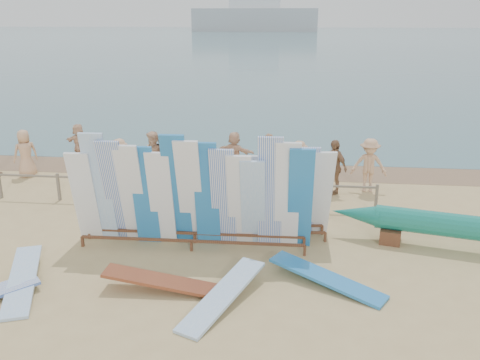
# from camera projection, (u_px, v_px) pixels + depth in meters

# --- Properties ---
(ground) EXTENTS (160.00, 160.00, 0.00)m
(ground) POSITION_uv_depth(u_px,v_px,m) (156.00, 246.00, 13.19)
(ground) COLOR tan
(ground) RESTS_ON ground
(ocean) EXTENTS (320.00, 240.00, 0.02)m
(ocean) POSITION_uv_depth(u_px,v_px,m) (284.00, 38.00, 134.19)
(ocean) COLOR #3E6570
(ocean) RESTS_ON ground
(wet_sand_strip) EXTENTS (40.00, 2.60, 0.01)m
(wet_sand_strip) POSITION_uv_depth(u_px,v_px,m) (204.00, 167.00, 19.99)
(wet_sand_strip) COLOR #816348
(wet_sand_strip) RESTS_ON ground
(distant_ship) EXTENTS (45.00, 8.00, 14.00)m
(distant_ship) POSITION_uv_depth(u_px,v_px,m) (255.00, 16.00, 182.94)
(distant_ship) COLOR #999EA3
(distant_ship) RESTS_ON ocean
(fence) EXTENTS (12.08, 0.08, 0.90)m
(fence) POSITION_uv_depth(u_px,v_px,m) (181.00, 186.00, 15.83)
(fence) COLOR #7B6F5D
(fence) RESTS_ON ground
(main_surfboard_rack) EXTENTS (6.10, 0.95, 3.06)m
(main_surfboard_rack) POSITION_uv_depth(u_px,v_px,m) (192.00, 197.00, 12.70)
(main_surfboard_rack) COLOR brown
(main_surfboard_rack) RESTS_ON ground
(side_surfboard_rack) EXTENTS (2.52, 1.05, 2.84)m
(side_surfboard_rack) POSITION_uv_depth(u_px,v_px,m) (286.00, 193.00, 13.23)
(side_surfboard_rack) COLOR brown
(side_surfboard_rack) RESTS_ON ground
(outrigger_canoe) EXTENTS (6.87, 2.15, 0.99)m
(outrigger_canoe) POSITION_uv_depth(u_px,v_px,m) (471.00, 229.00, 12.64)
(outrigger_canoe) COLOR brown
(outrigger_canoe) RESTS_ON ground
(vendor_table) EXTENTS (1.04, 0.84, 1.21)m
(vendor_table) POSITION_uv_depth(u_px,v_px,m) (245.00, 224.00, 13.55)
(vendor_table) COLOR brown
(vendor_table) RESTS_ON ground
(flat_board_b) EXTENTS (1.60, 2.68, 0.43)m
(flat_board_b) POSITION_uv_depth(u_px,v_px,m) (223.00, 304.00, 10.53)
(flat_board_b) COLOR #8EB7E3
(flat_board_b) RESTS_ON ground
(flat_board_d) EXTENTS (2.61, 1.83, 0.36)m
(flat_board_d) POSITION_uv_depth(u_px,v_px,m) (326.00, 285.00, 11.26)
(flat_board_d) COLOR #2574B9
(flat_board_d) RESTS_ON ground
(flat_board_c) EXTENTS (2.70, 0.63, 0.44)m
(flat_board_c) POSITION_uv_depth(u_px,v_px,m) (166.00, 291.00, 11.04)
(flat_board_c) COLOR brown
(flat_board_c) RESTS_ON ground
(flat_board_a) EXTENTS (1.47, 2.72, 0.37)m
(flat_board_a) POSITION_uv_depth(u_px,v_px,m) (23.00, 287.00, 11.18)
(flat_board_a) COLOR #8EB7E3
(flat_board_a) RESTS_ON ground
(beach_chair_left) EXTENTS (0.53, 0.55, 0.82)m
(beach_chair_left) POSITION_uv_depth(u_px,v_px,m) (194.00, 187.00, 16.99)
(beach_chair_left) COLOR red
(beach_chair_left) RESTS_ON ground
(beach_chair_right) EXTENTS (0.58, 0.59, 0.78)m
(beach_chair_right) POSITION_uv_depth(u_px,v_px,m) (207.00, 186.00, 17.10)
(beach_chair_right) COLOR red
(beach_chair_right) RESTS_ON ground
(stroller) EXTENTS (0.84, 0.99, 1.16)m
(stroller) POSITION_uv_depth(u_px,v_px,m) (242.00, 180.00, 16.91)
(stroller) COLOR red
(stroller) RESTS_ON ground
(beachgoer_2) EXTENTS (1.01, 0.85, 1.89)m
(beachgoer_2) POSITION_uv_depth(u_px,v_px,m) (154.00, 158.00, 17.72)
(beachgoer_2) COLOR beige
(beachgoer_2) RESTS_ON ground
(beachgoer_4) EXTENTS (0.78, 1.14, 1.78)m
(beachgoer_4) POSITION_uv_depth(u_px,v_px,m) (164.00, 162.00, 17.47)
(beachgoer_4) COLOR #8C6042
(beachgoer_4) RESTS_ON ground
(beachgoer_extra_0) EXTENTS (1.23, 0.61, 1.83)m
(beachgoer_extra_0) POSITION_uv_depth(u_px,v_px,m) (369.00, 165.00, 17.01)
(beachgoer_extra_0) COLOR tan
(beachgoer_extra_0) RESTS_ON ground
(beachgoer_11) EXTENTS (1.53, 0.86, 1.57)m
(beachgoer_11) POSITION_uv_depth(u_px,v_px,m) (79.00, 143.00, 20.52)
(beachgoer_11) COLOR beige
(beachgoer_11) RESTS_ON ground
(beachgoer_0) EXTENTS (0.91, 0.88, 1.76)m
(beachgoer_0) POSITION_uv_depth(u_px,v_px,m) (25.00, 153.00, 18.63)
(beachgoer_0) COLOR tan
(beachgoer_0) RESTS_ON ground
(beachgoer_5) EXTENTS (1.55, 1.07, 1.61)m
(beachgoer_5) POSITION_uv_depth(u_px,v_px,m) (234.00, 153.00, 18.98)
(beachgoer_5) COLOR beige
(beachgoer_5) RESTS_ON ground
(beachgoer_6) EXTENTS (0.55, 0.83, 1.55)m
(beachgoer_6) POSITION_uv_depth(u_px,v_px,m) (215.00, 173.00, 16.67)
(beachgoer_6) COLOR tan
(beachgoer_6) RESTS_ON ground
(beachgoer_7) EXTENTS (0.67, 0.52, 1.63)m
(beachgoer_7) POSITION_uv_depth(u_px,v_px,m) (268.00, 155.00, 18.65)
(beachgoer_7) COLOR #8C6042
(beachgoer_7) RESTS_ON ground
(beachgoer_10) EXTENTS (1.07, 1.10, 1.83)m
(beachgoer_10) POSITION_uv_depth(u_px,v_px,m) (334.00, 167.00, 16.85)
(beachgoer_10) COLOR #8C6042
(beachgoer_10) RESTS_ON ground
(beachgoer_3) EXTENTS (0.65, 1.11, 1.61)m
(beachgoer_3) POSITION_uv_depth(u_px,v_px,m) (120.00, 161.00, 17.90)
(beachgoer_3) COLOR tan
(beachgoer_3) RESTS_ON ground
(beachgoer_9) EXTENTS (1.06, 0.53, 1.57)m
(beachgoer_9) POSITION_uv_depth(u_px,v_px,m) (299.00, 163.00, 17.75)
(beachgoer_9) COLOR tan
(beachgoer_9) RESTS_ON ground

